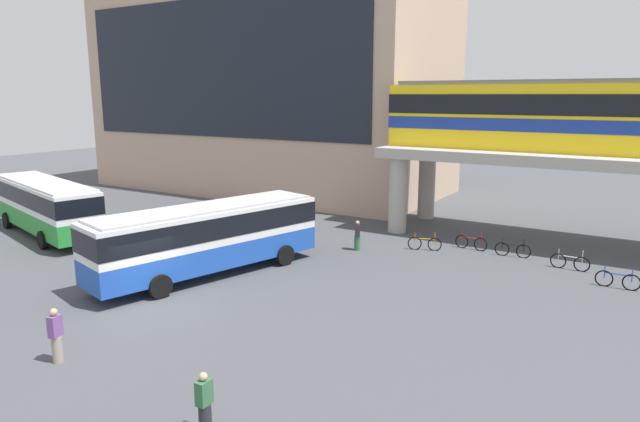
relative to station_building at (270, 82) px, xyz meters
name	(u,v)px	position (x,y,z in m)	size (l,w,h in m)	color
ground_plane	(294,247)	(13.05, -15.48, -9.19)	(120.00, 120.00, 0.00)	#47494F
station_building	(270,82)	(0.00, 0.00, 0.00)	(29.66, 13.99, 18.36)	tan
elevated_platform	(635,170)	(28.48, -6.95, -4.85)	(26.62, 6.27, 5.09)	#ADA89E
train	(608,116)	(27.00, -6.95, -2.12)	(23.55, 2.96, 3.84)	yellow
bus_main	(207,233)	(12.44, -21.52, -7.20)	(5.27, 11.32, 3.22)	#1E4CB2
bus_secondary	(45,202)	(-0.84, -20.95, -7.20)	(11.32, 5.25, 3.22)	#268C33
bicycle_black	(513,250)	(23.62, -11.11, -8.83)	(1.78, 0.27, 1.04)	black
bicycle_red	(471,243)	(21.37, -10.82, -8.83)	(1.79, 0.19, 1.04)	black
bicycle_silver	(570,262)	(26.44, -11.87, -8.83)	(1.79, 0.14, 1.04)	black
bicycle_blue	(618,280)	(28.59, -13.64, -8.83)	(1.79, 0.06, 1.04)	black
bicycle_orange	(425,244)	(19.32, -12.30, -8.83)	(1.70, 0.66, 1.04)	black
pedestrian_by_bike_rack	(56,337)	(14.45, -30.44, -8.35)	(0.35, 0.45, 1.77)	gray
pedestrian_near_building	(357,236)	(16.27, -14.21, -8.43)	(0.42, 0.48, 1.61)	#33663F
pedestrian_waiting_near_stop	(205,405)	(20.94, -30.80, -8.43)	(0.32, 0.41, 1.62)	#26262D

